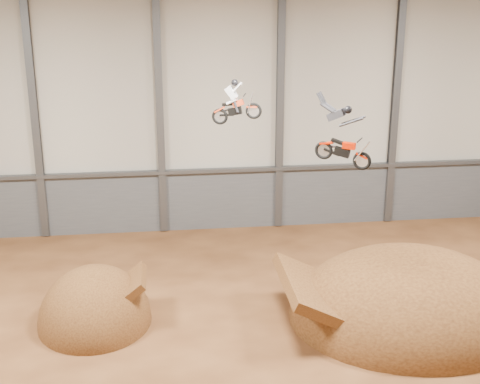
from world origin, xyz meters
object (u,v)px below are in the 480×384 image
Objects in this scene: fmx_rider_a at (238,99)px; fmx_rider_b at (342,132)px; landing_ramp at (407,317)px; takeoff_ramp at (96,321)px.

fmx_rider_a is 0.70× the size of fmx_rider_b.
landing_ramp is at bearing 43.15° from fmx_rider_b.
takeoff_ramp is at bearing 174.54° from landing_ramp.
landing_ramp is at bearing 0.39° from fmx_rider_a.
takeoff_ramp is at bearing -161.41° from fmx_rider_b.
landing_ramp is 3.49× the size of fmx_rider_b.
takeoff_ramp is 0.54× the size of landing_ramp.
fmx_rider_a is (6.24, 0.60, 9.36)m from takeoff_ramp.
fmx_rider_a is at bearing 174.11° from fmx_rider_b.
fmx_rider_b is (-3.51, -0.79, 8.50)m from landing_ramp.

